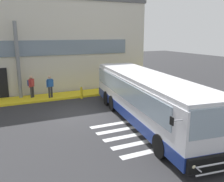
{
  "coord_description": "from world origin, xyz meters",
  "views": [
    {
      "loc": [
        -4.3,
        -14.03,
        4.94
      ],
      "look_at": [
        1.8,
        -0.84,
        1.5
      ],
      "focal_mm": 39.24,
      "sensor_mm": 36.0,
      "label": 1
    }
  ],
  "objects": [
    {
      "name": "ground_plane",
      "position": [
        0.0,
        0.0,
        -0.01
      ],
      "size": [
        80.0,
        90.0,
        0.02
      ],
      "primitive_type": "cube",
      "color": "#2B2B2D",
      "rests_on": "ground"
    },
    {
      "name": "bay_paint_stripes",
      "position": [
        2.0,
        -4.2,
        0.0
      ],
      "size": [
        4.4,
        3.96,
        0.01
      ],
      "color": "silver",
      "rests_on": "ground"
    },
    {
      "name": "terminal_building",
      "position": [
        -0.67,
        11.52,
        3.93
      ],
      "size": [
        18.29,
        13.8,
        7.87
      ],
      "color": "beige",
      "rests_on": "ground"
    },
    {
      "name": "boarding_curb",
      "position": [
        0.0,
        4.8,
        0.07
      ],
      "size": [
        20.49,
        2.0,
        0.15
      ],
      "primitive_type": "cube",
      "color": "yellow",
      "rests_on": "ground"
    },
    {
      "name": "entry_support_column",
      "position": [
        -3.03,
        5.4,
        2.98
      ],
      "size": [
        0.28,
        0.28,
        5.66
      ],
      "primitive_type": "cylinder",
      "color": "slate",
      "rests_on": "boarding_curb"
    },
    {
      "name": "bus_main_foreground",
      "position": [
        2.99,
        -2.86,
        1.34
      ],
      "size": [
        4.5,
        12.23,
        2.7
      ],
      "color": "silver",
      "rests_on": "ground"
    },
    {
      "name": "passenger_near_column",
      "position": [
        -2.25,
        5.03,
        1.11
      ],
      "size": [
        0.51,
        0.51,
        1.68
      ],
      "color": "#2D2D33",
      "rests_on": "boarding_curb"
    },
    {
      "name": "passenger_by_doorway",
      "position": [
        -0.96,
        4.38,
        1.08
      ],
      "size": [
        0.56,
        0.33,
        1.68
      ],
      "color": "#2D2D33",
      "rests_on": "boarding_curb"
    },
    {
      "name": "safety_bollard_yellow",
      "position": [
        1.25,
        3.6,
        0.45
      ],
      "size": [
        0.18,
        0.18,
        0.9
      ],
      "primitive_type": "cylinder",
      "color": "yellow",
      "rests_on": "ground"
    }
  ]
}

